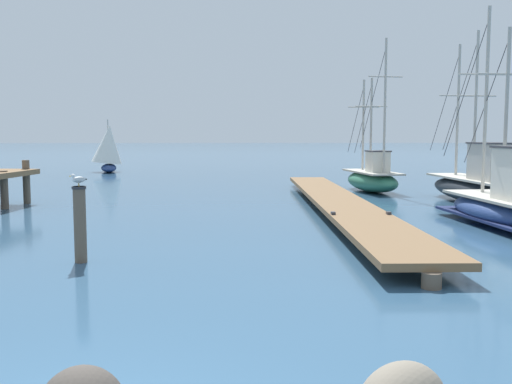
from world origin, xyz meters
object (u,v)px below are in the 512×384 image
fishing_boat_1 (510,204)px  perched_seagull (79,179)px  mooring_piling (80,223)px  fishing_boat_2 (479,185)px  distant_sailboat (108,148)px  fishing_boat_0 (372,178)px

fishing_boat_1 → perched_seagull: bearing=-159.6°
fishing_boat_1 → mooring_piling: size_ratio=4.62×
fishing_boat_1 → fishing_boat_2: bearing=74.7°
fishing_boat_1 → mooring_piling: (-11.49, -4.26, 0.16)m
fishing_boat_2 → distant_sailboat: 28.02m
fishing_boat_2 → perched_seagull: (-13.05, -9.95, 1.03)m
fishing_boat_0 → fishing_boat_1: size_ratio=0.93×
fishing_boat_0 → fishing_boat_1: fishing_boat_0 is taller
mooring_piling → perched_seagull: bearing=30.8°
fishing_boat_0 → distant_sailboat: size_ratio=1.55×
mooring_piling → distant_sailboat: bearing=100.8°
mooring_piling → perched_seagull: (0.00, 0.00, 0.93)m
fishing_boat_2 → distant_sailboat: fishing_boat_2 is taller
distant_sailboat → perched_seagull: bearing=-79.2°
fishing_boat_2 → distant_sailboat: (-18.90, 20.66, 1.00)m
fishing_boat_1 → fishing_boat_2: size_ratio=0.88×
fishing_boat_0 → fishing_boat_2: fishing_boat_0 is taller
fishing_boat_0 → mooring_piling: fishing_boat_0 is taller
perched_seagull → fishing_boat_0: bearing=56.3°
fishing_boat_1 → perched_seagull: size_ratio=21.77×
fishing_boat_1 → distant_sailboat: fishing_boat_1 is taller
distant_sailboat → fishing_boat_0: bearing=-44.4°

